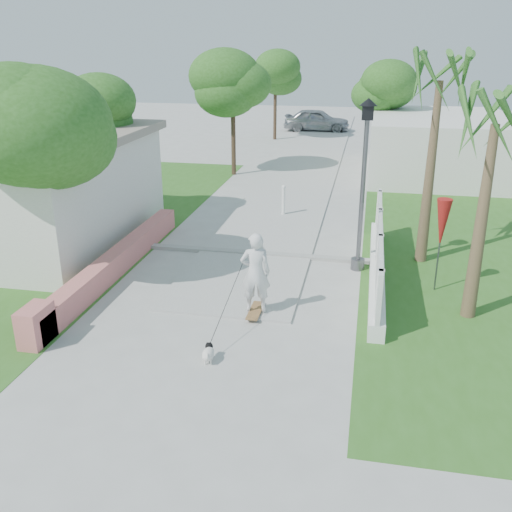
% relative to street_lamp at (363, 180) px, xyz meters
% --- Properties ---
extents(ground, '(90.00, 90.00, 0.00)m').
position_rel_street_lamp_xyz_m(ground, '(-2.90, -5.50, -2.43)').
color(ground, '#B7B7B2').
rests_on(ground, ground).
extents(path_strip, '(3.20, 36.00, 0.06)m').
position_rel_street_lamp_xyz_m(path_strip, '(-2.90, 14.50, -2.40)').
color(path_strip, '#B7B7B2').
rests_on(path_strip, ground).
extents(curb, '(6.50, 0.25, 0.10)m').
position_rel_street_lamp_xyz_m(curb, '(-2.90, 0.50, -2.38)').
color(curb, '#999993').
rests_on(curb, ground).
extents(grass_left, '(8.00, 20.00, 0.01)m').
position_rel_street_lamp_xyz_m(grass_left, '(-9.90, 2.50, -2.42)').
color(grass_left, '#336620').
rests_on(grass_left, ground).
extents(grass_right, '(8.00, 20.00, 0.01)m').
position_rel_street_lamp_xyz_m(grass_right, '(4.10, 2.50, -2.42)').
color(grass_right, '#336620').
rests_on(grass_right, ground).
extents(pink_wall, '(0.45, 8.20, 0.80)m').
position_rel_street_lamp_xyz_m(pink_wall, '(-6.20, -1.95, -2.11)').
color(pink_wall, '#DA6F72').
rests_on(pink_wall, ground).
extents(lattice_fence, '(0.35, 7.00, 1.50)m').
position_rel_street_lamp_xyz_m(lattice_fence, '(0.50, -0.50, -1.88)').
color(lattice_fence, white).
rests_on(lattice_fence, ground).
extents(building_right, '(6.00, 8.00, 2.60)m').
position_rel_street_lamp_xyz_m(building_right, '(3.10, 12.50, -1.13)').
color(building_right, silver).
rests_on(building_right, ground).
extents(street_lamp, '(0.44, 0.44, 4.44)m').
position_rel_street_lamp_xyz_m(street_lamp, '(0.00, 0.00, 0.00)').
color(street_lamp, '#59595E').
rests_on(street_lamp, ground).
extents(bollard, '(0.14, 0.14, 1.09)m').
position_rel_street_lamp_xyz_m(bollard, '(-2.70, 4.50, -1.84)').
color(bollard, white).
rests_on(bollard, ground).
extents(patio_umbrella, '(0.36, 0.36, 2.30)m').
position_rel_street_lamp_xyz_m(patio_umbrella, '(1.90, -1.00, -0.74)').
color(patio_umbrella, '#59595E').
rests_on(patio_umbrella, ground).
extents(tree_left_near, '(3.60, 3.60, 5.28)m').
position_rel_street_lamp_xyz_m(tree_left_near, '(-7.38, -2.52, 1.40)').
color(tree_left_near, '#4C3826').
rests_on(tree_left_near, ground).
extents(tree_left_mid, '(3.20, 3.20, 4.85)m').
position_rel_street_lamp_xyz_m(tree_left_mid, '(-8.38, 2.98, 1.07)').
color(tree_left_mid, '#4C3826').
rests_on(tree_left_mid, ground).
extents(tree_path_left, '(3.40, 3.40, 5.23)m').
position_rel_street_lamp_xyz_m(tree_path_left, '(-5.88, 10.48, 1.39)').
color(tree_path_left, '#4C3826').
rests_on(tree_path_left, ground).
extents(tree_path_right, '(3.00, 3.00, 4.79)m').
position_rel_street_lamp_xyz_m(tree_path_right, '(0.32, 14.48, 1.07)').
color(tree_path_right, '#4C3826').
rests_on(tree_path_right, ground).
extents(tree_path_far, '(3.20, 3.20, 5.17)m').
position_rel_street_lamp_xyz_m(tree_path_far, '(-5.68, 20.48, 1.39)').
color(tree_path_far, '#4C3826').
rests_on(tree_path_far, ground).
extents(palm_far, '(1.80, 1.80, 5.30)m').
position_rel_street_lamp_xyz_m(palm_far, '(1.70, 1.00, 2.06)').
color(palm_far, brown).
rests_on(palm_far, ground).
extents(palm_near, '(1.80, 1.80, 4.70)m').
position_rel_street_lamp_xyz_m(palm_near, '(2.50, -2.30, 1.53)').
color(palm_near, brown).
rests_on(palm_near, ground).
extents(skateboarder, '(0.85, 2.46, 1.92)m').
position_rel_street_lamp_xyz_m(skateboarder, '(-2.31, -3.62, -1.53)').
color(skateboarder, olive).
rests_on(skateboarder, ground).
extents(dog, '(0.28, 0.50, 0.34)m').
position_rel_street_lamp_xyz_m(dog, '(-2.63, -5.30, -2.24)').
color(dog, white).
rests_on(dog, ground).
extents(parked_car, '(4.31, 1.74, 1.47)m').
position_rel_street_lamp_xyz_m(parked_car, '(-3.51, 24.36, -1.69)').
color(parked_car, '#B1B3BA').
rests_on(parked_car, ground).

